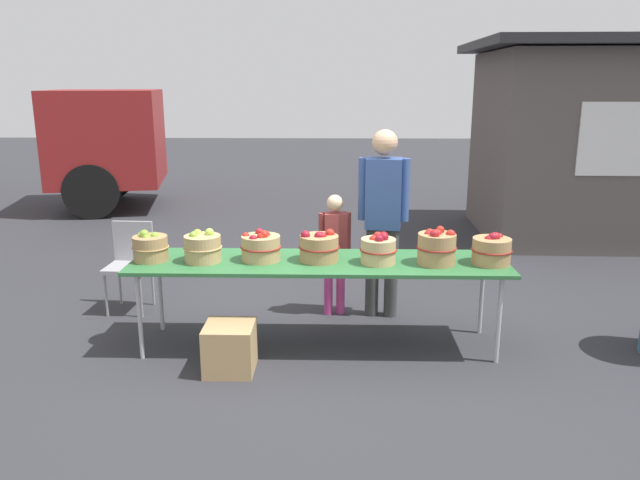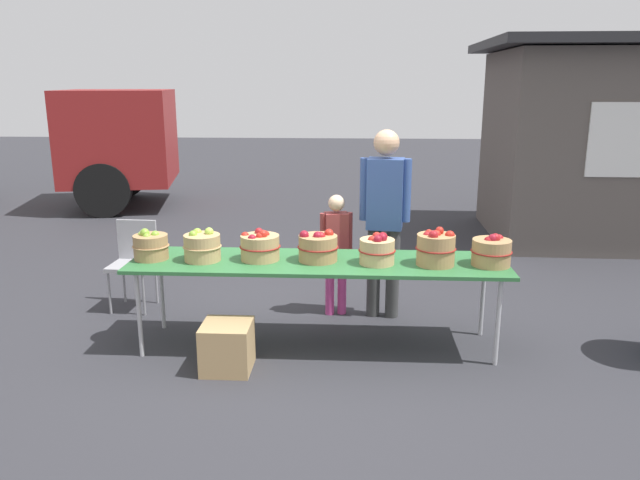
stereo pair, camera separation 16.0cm
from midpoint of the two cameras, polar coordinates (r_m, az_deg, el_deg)
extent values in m
plane|color=#2D2D33|center=(5.35, -0.96, -9.66)|extent=(40.00, 40.00, 0.00)
cube|color=#2D6B38|center=(5.10, -0.99, -2.09)|extent=(3.10, 0.76, 0.03)
cylinder|color=#B2B2B7|center=(5.20, -17.19, -6.79)|extent=(0.04, 0.04, 0.72)
cylinder|color=#B2B2B7|center=(5.08, 15.35, -7.16)|extent=(0.04, 0.04, 0.72)
cylinder|color=#B2B2B7|center=(5.73, -15.32, -4.66)|extent=(0.04, 0.04, 0.72)
cylinder|color=#B2B2B7|center=(5.63, 13.93, -4.94)|extent=(0.04, 0.04, 0.72)
cylinder|color=#A87F51|center=(5.29, -16.24, -0.75)|extent=(0.28, 0.28, 0.20)
torus|color=#A87F51|center=(5.28, -16.25, -0.64)|extent=(0.30, 0.30, 0.01)
sphere|color=#7AA833|center=(5.24, -16.62, 0.16)|extent=(0.06, 0.06, 0.06)
sphere|color=#8CB738|center=(5.35, -16.92, 0.45)|extent=(0.07, 0.07, 0.07)
sphere|color=#9EC647|center=(5.31, -17.03, 0.32)|extent=(0.07, 0.07, 0.07)
sphere|color=#7AA833|center=(5.26, -16.78, 0.51)|extent=(0.08, 0.08, 0.08)
sphere|color=#7AA833|center=(5.27, -15.87, 0.36)|extent=(0.07, 0.07, 0.07)
cylinder|color=tan|center=(5.15, -11.67, -0.78)|extent=(0.30, 0.30, 0.22)
torus|color=tan|center=(5.15, -11.67, -0.66)|extent=(0.32, 0.32, 0.01)
sphere|color=#7AA833|center=(5.13, -12.51, 0.41)|extent=(0.07, 0.07, 0.07)
sphere|color=#8CB738|center=(5.22, -12.13, 0.57)|extent=(0.08, 0.08, 0.08)
sphere|color=#9EC647|center=(5.15, -11.07, 0.66)|extent=(0.07, 0.07, 0.07)
sphere|color=#8CB738|center=(5.17, -12.51, 0.36)|extent=(0.07, 0.07, 0.07)
cylinder|color=tan|center=(5.11, -6.38, -0.75)|extent=(0.32, 0.32, 0.21)
torus|color=maroon|center=(5.11, -6.38, -0.64)|extent=(0.34, 0.34, 0.01)
sphere|color=#B22319|center=(5.11, -5.93, 0.41)|extent=(0.08, 0.08, 0.08)
sphere|color=maroon|center=(5.01, -7.11, 0.09)|extent=(0.07, 0.07, 0.07)
sphere|color=#B22319|center=(5.04, -6.37, 0.26)|extent=(0.07, 0.07, 0.07)
sphere|color=#B22319|center=(5.05, -6.12, 0.48)|extent=(0.07, 0.07, 0.07)
sphere|color=#B22319|center=(5.12, -7.78, 0.32)|extent=(0.07, 0.07, 0.07)
sphere|color=maroon|center=(5.17, -6.52, 0.73)|extent=(0.07, 0.07, 0.07)
cylinder|color=#A87F51|center=(5.07, -0.98, -0.76)|extent=(0.32, 0.32, 0.21)
torus|color=maroon|center=(5.07, -0.98, -0.65)|extent=(0.34, 0.34, 0.01)
sphere|color=#B22319|center=(5.08, 0.01, 0.60)|extent=(0.08, 0.08, 0.08)
sphere|color=maroon|center=(5.01, -0.98, 0.35)|extent=(0.08, 0.08, 0.08)
sphere|color=maroon|center=(5.02, -0.74, 0.32)|extent=(0.08, 0.08, 0.08)
sphere|color=maroon|center=(5.02, -2.28, 0.44)|extent=(0.08, 0.08, 0.08)
cylinder|color=tan|center=(5.01, 4.50, -1.03)|extent=(0.28, 0.28, 0.20)
torus|color=maroon|center=(5.01, 4.50, -0.91)|extent=(0.30, 0.30, 0.01)
sphere|color=#B22319|center=(5.04, 4.46, 0.38)|extent=(0.07, 0.07, 0.07)
sphere|color=#B22319|center=(5.07, 5.04, 0.29)|extent=(0.07, 0.07, 0.07)
sphere|color=maroon|center=(4.98, 4.55, 0.18)|extent=(0.07, 0.07, 0.07)
sphere|color=maroon|center=(4.96, 4.98, 0.23)|extent=(0.08, 0.08, 0.08)
sphere|color=maroon|center=(5.05, 5.01, 0.35)|extent=(0.08, 0.08, 0.08)
sphere|color=maroon|center=(4.92, 4.57, 0.08)|extent=(0.07, 0.07, 0.07)
sphere|color=#B22319|center=(4.98, 4.06, -0.01)|extent=(0.08, 0.08, 0.08)
cylinder|color=#A87F51|center=(5.05, 9.83, -0.82)|extent=(0.31, 0.31, 0.25)
torus|color=maroon|center=(5.05, 9.84, -0.68)|extent=(0.33, 0.33, 0.01)
sphere|color=#B22319|center=(5.05, 9.21, 0.69)|extent=(0.07, 0.07, 0.07)
sphere|color=maroon|center=(5.07, 9.99, 0.62)|extent=(0.06, 0.06, 0.06)
sphere|color=maroon|center=(5.02, 9.05, 0.47)|extent=(0.07, 0.07, 0.07)
sphere|color=maroon|center=(4.94, 9.64, 0.51)|extent=(0.08, 0.08, 0.08)
sphere|color=#B22319|center=(5.02, 11.10, 0.50)|extent=(0.08, 0.08, 0.08)
sphere|color=#B22319|center=(5.07, 10.17, 0.92)|extent=(0.07, 0.07, 0.07)
sphere|color=#B22319|center=(5.02, 9.87, 0.54)|extent=(0.08, 0.08, 0.08)
cylinder|color=#A87F51|center=(5.15, 14.71, -1.01)|extent=(0.31, 0.31, 0.21)
torus|color=maroon|center=(5.15, 14.72, -0.89)|extent=(0.33, 0.33, 0.01)
sphere|color=maroon|center=(5.13, 15.05, 0.27)|extent=(0.08, 0.08, 0.08)
sphere|color=maroon|center=(5.12, 14.49, 0.00)|extent=(0.08, 0.08, 0.08)
sphere|color=maroon|center=(5.21, 15.36, 0.24)|extent=(0.07, 0.07, 0.07)
sphere|color=maroon|center=(5.13, 14.71, 0.06)|extent=(0.07, 0.07, 0.07)
sphere|color=maroon|center=(5.12, 14.83, 0.22)|extent=(0.08, 0.08, 0.08)
cylinder|color=#3F3F3F|center=(5.87, 5.82, -3.01)|extent=(0.13, 0.13, 0.87)
cylinder|color=#3F3F3F|center=(5.88, 4.06, -2.94)|extent=(0.13, 0.13, 0.87)
cube|color=#334C8C|center=(5.70, 5.10, 4.31)|extent=(0.35, 0.27, 0.65)
sphere|color=tan|center=(5.63, 5.21, 8.97)|extent=(0.23, 0.23, 0.23)
cylinder|color=#334C8C|center=(5.68, 7.02, 4.60)|extent=(0.09, 0.09, 0.58)
cylinder|color=#334C8C|center=(5.71, 3.21, 4.73)|extent=(0.09, 0.09, 0.58)
cylinder|color=#CC3F8C|center=(5.95, 1.14, -4.20)|extent=(0.08, 0.08, 0.57)
cylinder|color=#CC3F8C|center=(5.93, 0.00, -4.26)|extent=(0.08, 0.08, 0.57)
cube|color=maroon|center=(5.80, 0.58, 0.46)|extent=(0.24, 0.19, 0.43)
sphere|color=beige|center=(5.73, 0.59, 3.44)|extent=(0.15, 0.15, 0.15)
cylinder|color=maroon|center=(5.81, 1.79, 0.74)|extent=(0.06, 0.06, 0.38)
cylinder|color=maroon|center=(5.77, -0.64, 0.64)|extent=(0.06, 0.06, 0.38)
cube|color=maroon|center=(11.62, -19.42, 9.00)|extent=(2.16, 2.40, 1.60)
cube|color=black|center=(11.48, -15.30, 10.85)|extent=(0.37, 1.74, 0.80)
cylinder|color=black|center=(12.66, -19.11, 5.75)|extent=(0.94, 0.44, 0.90)
cylinder|color=black|center=(10.82, -20.74, 4.25)|extent=(0.94, 0.44, 0.90)
cube|color=#59514C|center=(9.66, 23.48, 7.99)|extent=(3.05, 2.46, 2.60)
cube|color=#262628|center=(9.63, 24.32, 16.15)|extent=(3.55, 2.97, 0.12)
cube|color=white|center=(8.55, 26.73, 8.31)|extent=(1.40, 0.07, 0.90)
cube|color=#99999E|center=(6.28, -18.01, -2.44)|extent=(0.42, 0.42, 0.04)
cube|color=#99999E|center=(6.38, -17.56, -0.08)|extent=(0.40, 0.05, 0.40)
cylinder|color=gray|center=(6.26, -19.87, -4.84)|extent=(0.02, 0.02, 0.42)
cylinder|color=gray|center=(6.13, -16.96, -5.01)|extent=(0.02, 0.02, 0.42)
cylinder|color=gray|center=(6.56, -18.68, -3.89)|extent=(0.02, 0.02, 0.42)
cylinder|color=gray|center=(6.43, -15.89, -4.02)|extent=(0.02, 0.02, 0.42)
cube|color=tan|center=(4.90, -9.28, -9.82)|extent=(0.38, 0.38, 0.38)
camera|label=1|loc=(0.08, -90.86, -0.22)|focal=34.61mm
camera|label=2|loc=(0.08, 89.14, 0.22)|focal=34.61mm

